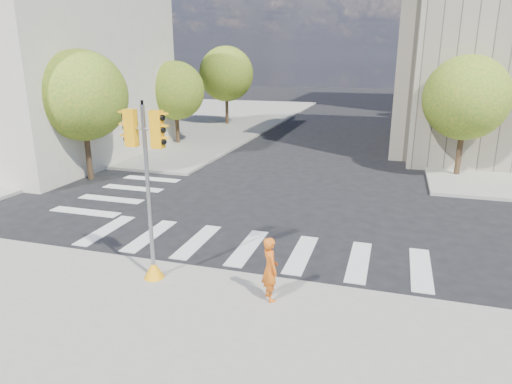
% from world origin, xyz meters
% --- Properties ---
extents(ground, '(160.00, 160.00, 0.00)m').
position_xyz_m(ground, '(0.00, 0.00, 0.00)').
color(ground, black).
rests_on(ground, ground).
extents(sidewalk_far_left, '(28.00, 40.00, 0.15)m').
position_xyz_m(sidewalk_far_left, '(-20.00, 26.00, 0.07)').
color(sidewalk_far_left, gray).
rests_on(sidewalk_far_left, ground).
extents(tree_lw_near, '(4.40, 4.40, 6.41)m').
position_xyz_m(tree_lw_near, '(-10.50, 4.00, 4.20)').
color(tree_lw_near, '#382616').
rests_on(tree_lw_near, ground).
extents(tree_lw_mid, '(4.00, 4.00, 5.77)m').
position_xyz_m(tree_lw_mid, '(-10.50, 14.00, 3.76)').
color(tree_lw_mid, '#382616').
rests_on(tree_lw_mid, ground).
extents(tree_lw_far, '(4.80, 4.80, 6.95)m').
position_xyz_m(tree_lw_far, '(-10.50, 24.00, 4.54)').
color(tree_lw_far, '#382616').
rests_on(tree_lw_far, ground).
extents(tree_re_near, '(4.20, 4.20, 6.16)m').
position_xyz_m(tree_re_near, '(7.50, 10.00, 4.05)').
color(tree_re_near, '#382616').
rests_on(tree_re_near, ground).
extents(tree_re_mid, '(4.60, 4.60, 6.66)m').
position_xyz_m(tree_re_mid, '(7.50, 22.00, 4.35)').
color(tree_re_mid, '#382616').
rests_on(tree_re_mid, ground).
extents(tree_re_far, '(4.00, 4.00, 5.88)m').
position_xyz_m(tree_re_far, '(7.50, 34.00, 3.87)').
color(tree_re_far, '#382616').
rests_on(tree_re_far, ground).
extents(lamp_near, '(0.35, 0.18, 8.11)m').
position_xyz_m(lamp_near, '(8.00, 14.00, 4.58)').
color(lamp_near, black).
rests_on(lamp_near, sidewalk_far_right).
extents(lamp_far, '(0.35, 0.18, 8.11)m').
position_xyz_m(lamp_far, '(8.00, 28.00, 4.58)').
color(lamp_far, black).
rests_on(lamp_far, sidewalk_far_right).
extents(traffic_signal, '(1.07, 0.56, 4.86)m').
position_xyz_m(traffic_signal, '(-1.84, -5.03, 2.22)').
color(traffic_signal, '#FFA60D').
rests_on(traffic_signal, sidewalk_near).
extents(photographer, '(0.68, 0.73, 1.67)m').
position_xyz_m(photographer, '(1.54, -5.20, 0.98)').
color(photographer, orange).
rests_on(photographer, sidewalk_near).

